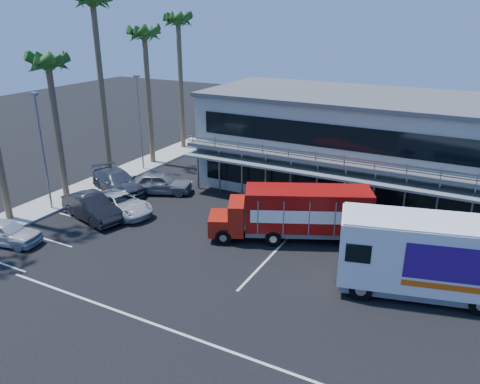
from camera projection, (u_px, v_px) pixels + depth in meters
The scene contains 16 objects.
ground at pixel (222, 264), 25.51m from camera, with size 120.00×120.00×0.00m, color black.
building at pixel (354, 143), 35.23m from camera, with size 22.40×12.00×7.30m.
curb_strip at pixel (95, 185), 36.96m from camera, with size 3.00×32.00×0.16m, color #A5A399.
palm_c at pixel (49, 70), 31.17m from camera, with size 2.80×2.80×10.75m.
palm_d at pixel (94, 13), 34.15m from camera, with size 2.80×2.80×14.75m.
palm_e at pixel (145, 42), 38.86m from camera, with size 2.80×2.80×12.25m.
palm_f at pixel (178, 28), 43.26m from camera, with size 2.80×2.80×13.25m.
light_pole_near at pixel (42, 147), 30.90m from camera, with size 0.50×0.25×8.09m.
light_pole_far at pixel (140, 119), 39.16m from camera, with size 0.50×0.25×8.09m.
red_truck at pixel (296, 212), 27.73m from camera, with size 9.53×5.97×3.20m.
white_van at pixel (426, 256), 22.06m from camera, with size 8.47×4.66×3.93m.
parked_car_a at pixel (6, 232), 27.54m from camera, with size 1.72×4.28×1.46m, color #B6B8BE.
parked_car_b at pixel (92, 207), 30.80m from camera, with size 1.76×5.04×1.66m, color black.
parked_car_c at pixel (121, 204), 31.68m from camera, with size 2.34×5.07×1.41m, color #B9B9BB.
parked_car_d at pixel (117, 182), 35.48m from camera, with size 2.31×5.69×1.65m, color #323743.
parked_car_e at pixel (160, 183), 35.30m from camera, with size 1.92×4.76×1.62m, color slate.
Camera 1 is at (11.32, -19.37, 12.79)m, focal length 35.00 mm.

